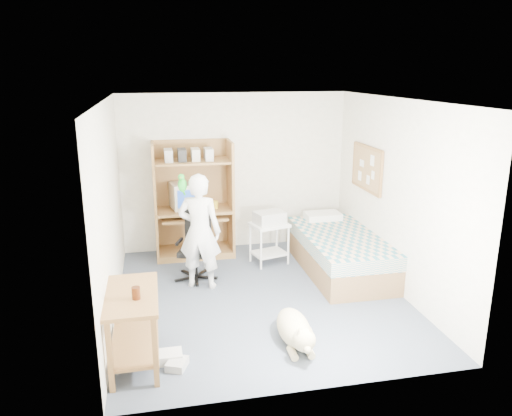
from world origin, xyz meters
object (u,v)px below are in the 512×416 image
at_px(side_desk, 133,318).
at_px(person, 200,232).
at_px(dog, 295,329).
at_px(printer_cart, 269,237).
at_px(office_chair, 196,255).
at_px(computer_hutch, 194,204).
at_px(bed, 340,252).

bearing_deg(side_desk, person, 63.96).
height_order(dog, printer_cart, printer_cart).
distance_m(side_desk, dog, 1.69).
bearing_deg(person, office_chair, -63.84).
xyz_separation_m(computer_hutch, printer_cart, (1.07, -0.61, -0.40)).
xyz_separation_m(office_chair, dog, (0.87, -1.98, -0.16)).
xyz_separation_m(bed, person, (-2.03, -0.13, 0.49)).
relative_size(bed, office_chair, 2.15).
bearing_deg(dog, computer_hutch, 106.11).
distance_m(computer_hutch, printer_cart, 1.30).
distance_m(computer_hutch, dog, 3.11).
bearing_deg(dog, office_chair, 114.35).
bearing_deg(printer_cart, office_chair, -178.10).
distance_m(computer_hutch, bed, 2.35).
height_order(person, dog, person).
relative_size(computer_hutch, dog, 1.72).
bearing_deg(side_desk, printer_cart, 50.51).
bearing_deg(bed, office_chair, 175.32).
distance_m(side_desk, person, 1.90).
bearing_deg(computer_hutch, dog, -74.57).
xyz_separation_m(computer_hutch, office_chair, (-0.06, -0.95, -0.49)).
xyz_separation_m(person, dog, (0.84, -1.68, -0.61)).
xyz_separation_m(computer_hutch, side_desk, (-0.85, -2.94, -0.33)).
xyz_separation_m(computer_hutch, bed, (2.00, -1.12, -0.53)).
height_order(side_desk, dog, side_desk).
xyz_separation_m(office_chair, printer_cart, (1.13, 0.34, 0.08)).
bearing_deg(bed, dog, -123.30).
height_order(bed, side_desk, side_desk).
xyz_separation_m(bed, office_chair, (-2.06, 0.17, 0.05)).
relative_size(side_desk, person, 0.64).
distance_m(side_desk, printer_cart, 3.02).
distance_m(computer_hutch, office_chair, 1.07).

